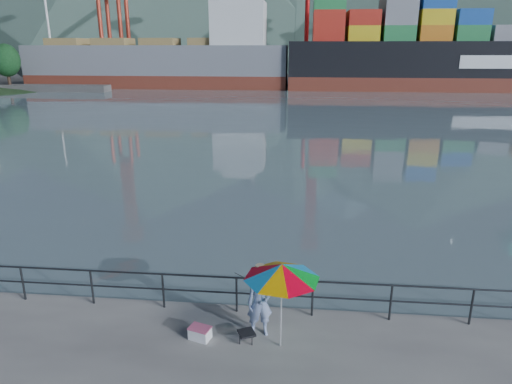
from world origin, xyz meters
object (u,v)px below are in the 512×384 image
at_px(bulk_carrier, 168,62).
at_px(fisherman, 260,303).
at_px(container_ship, 492,53).
at_px(cooler_bag, 200,334).
at_px(beach_umbrella, 282,271).

bearing_deg(bulk_carrier, fisherman, -72.28).
distance_m(bulk_carrier, container_ship, 55.07).
xyz_separation_m(cooler_bag, container_ship, (33.36, 73.09, 5.66)).
relative_size(beach_umbrella, cooler_bag, 4.35).
bearing_deg(container_ship, beach_umbrella, -113.23).
relative_size(cooler_bag, bulk_carrier, 0.01).
distance_m(beach_umbrella, container_ship, 79.71).
relative_size(fisherman, cooler_bag, 3.51).
height_order(cooler_bag, bulk_carrier, bulk_carrier).
xyz_separation_m(bulk_carrier, container_ship, (55.05, 0.42, 1.59)).
relative_size(beach_umbrella, container_ship, 0.03).
relative_size(fisherman, beach_umbrella, 0.81).
distance_m(cooler_bag, container_ship, 80.54).
bearing_deg(beach_umbrella, fisherman, 140.96).
bearing_deg(fisherman, container_ship, 52.54).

